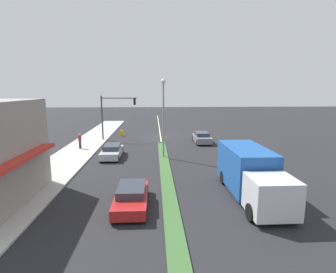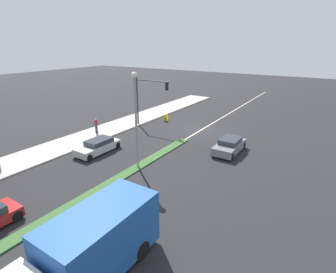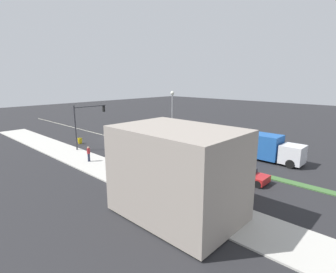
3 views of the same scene
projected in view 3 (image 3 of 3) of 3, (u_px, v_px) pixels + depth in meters
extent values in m
plane|color=#232326|center=(218.00, 164.00, 27.77)|extent=(160.00, 160.00, 0.00)
cube|color=#B2AFA8|center=(162.00, 191.00, 21.02)|extent=(4.00, 73.00, 0.12)
cube|color=#3D6633|center=(310.00, 187.00, 21.74)|extent=(0.90, 46.00, 0.10)
cube|color=beige|center=(117.00, 138.00, 39.81)|extent=(0.16, 60.00, 0.01)
cube|color=gray|center=(177.00, 172.00, 16.80)|extent=(5.47, 7.99, 5.80)
cube|color=red|center=(205.00, 163.00, 19.02)|extent=(0.70, 6.39, 0.20)
cylinder|color=#333338|center=(75.00, 128.00, 32.44)|extent=(0.18, 0.18, 5.60)
cylinder|color=#333338|center=(90.00, 106.00, 33.50)|extent=(4.50, 0.12, 0.12)
cube|color=black|center=(104.00, 109.00, 34.98)|extent=(0.28, 0.24, 0.84)
sphere|color=red|center=(103.00, 107.00, 35.01)|extent=(0.18, 0.18, 0.18)
sphere|color=gold|center=(103.00, 109.00, 35.07)|extent=(0.18, 0.18, 0.18)
sphere|color=green|center=(103.00, 111.00, 35.13)|extent=(0.18, 0.18, 0.18)
cylinder|color=gray|center=(172.00, 124.00, 31.38)|extent=(0.16, 0.16, 7.00)
sphere|color=silver|center=(172.00, 93.00, 30.59)|extent=(0.44, 0.44, 0.44)
cylinder|color=#282D42|center=(89.00, 157.00, 28.30)|extent=(0.26, 0.26, 0.89)
cylinder|color=maroon|center=(88.00, 151.00, 28.15)|extent=(0.34, 0.34, 0.55)
sphere|color=tan|center=(88.00, 148.00, 28.06)|extent=(0.22, 0.22, 0.22)
cube|color=yellow|center=(79.00, 141.00, 36.58)|extent=(0.45, 0.21, 0.84)
cube|color=yellow|center=(81.00, 141.00, 36.36)|extent=(0.45, 0.21, 0.84)
cube|color=silver|center=(293.00, 154.00, 27.18)|extent=(2.28, 2.20, 1.90)
cube|color=#1E519E|center=(257.00, 145.00, 29.68)|extent=(2.40, 5.10, 2.60)
cylinder|color=black|center=(297.00, 159.00, 27.98)|extent=(0.28, 0.90, 0.90)
cylinder|color=black|center=(290.00, 164.00, 26.44)|extent=(0.28, 0.90, 0.90)
cylinder|color=black|center=(251.00, 150.00, 31.52)|extent=(0.28, 0.90, 0.90)
cylinder|color=black|center=(242.00, 154.00, 29.99)|extent=(0.28, 0.90, 0.90)
cube|color=#B7BABF|center=(139.00, 157.00, 28.79)|extent=(1.75, 4.23, 0.62)
cube|color=#2D333D|center=(137.00, 152.00, 28.82)|extent=(1.48, 2.32, 0.42)
cylinder|color=black|center=(155.00, 160.00, 28.23)|extent=(0.22, 0.61, 0.61)
cylinder|color=black|center=(144.00, 163.00, 27.13)|extent=(0.22, 0.61, 0.61)
cylinder|color=black|center=(134.00, 154.00, 30.53)|extent=(0.22, 0.61, 0.61)
cylinder|color=black|center=(124.00, 157.00, 29.43)|extent=(0.22, 0.61, 0.61)
cube|color=slate|center=(161.00, 134.00, 40.23)|extent=(1.84, 4.08, 0.69)
cube|color=#2D333D|center=(160.00, 131.00, 40.24)|extent=(1.56, 2.24, 0.43)
cylinder|color=black|center=(172.00, 136.00, 39.77)|extent=(0.22, 0.64, 0.64)
cylinder|color=black|center=(165.00, 138.00, 38.60)|extent=(0.22, 0.64, 0.64)
cylinder|color=black|center=(157.00, 133.00, 41.94)|extent=(0.22, 0.64, 0.64)
cylinder|color=black|center=(150.00, 135.00, 40.77)|extent=(0.22, 0.64, 0.64)
cube|color=#AD1E1E|center=(243.00, 175.00, 23.39)|extent=(1.78, 4.28, 0.58)
cube|color=#2D333D|center=(241.00, 169.00, 23.43)|extent=(1.51, 2.36, 0.41)
cylinder|color=black|center=(266.00, 179.00, 22.83)|extent=(0.22, 0.63, 0.63)
cylinder|color=black|center=(258.00, 184.00, 21.71)|extent=(0.22, 0.63, 0.63)
cylinder|color=black|center=(231.00, 170.00, 25.15)|extent=(0.22, 0.63, 0.63)
cylinder|color=black|center=(222.00, 174.00, 24.02)|extent=(0.22, 0.63, 0.63)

